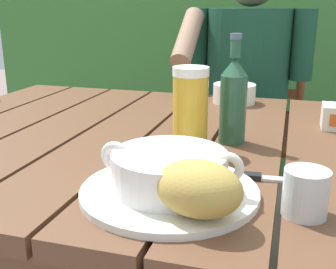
{
  "coord_description": "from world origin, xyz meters",
  "views": [
    {
      "loc": [
        0.24,
        -0.91,
        1.02
      ],
      "look_at": [
        0.03,
        -0.21,
        0.8
      ],
      "focal_mm": 45.14,
      "sensor_mm": 36.0,
      "label": 1
    }
  ],
  "objects_px": {
    "bread_roll": "(199,188)",
    "table_knife": "(259,177)",
    "serving_plate": "(169,191)",
    "person_eating": "(245,87)",
    "water_glass_small": "(306,193)",
    "beer_glass": "(190,108)",
    "beer_bottle": "(233,99)",
    "chair_near_diner": "(248,131)",
    "soup_bowl": "(169,169)",
    "diner_bowl": "(234,93)"
  },
  "relations": [
    {
      "from": "bread_roll",
      "to": "table_knife",
      "type": "relative_size",
      "value": 0.89
    },
    {
      "from": "serving_plate",
      "to": "bread_roll",
      "type": "relative_size",
      "value": 2.01
    },
    {
      "from": "person_eating",
      "to": "water_glass_small",
      "type": "relative_size",
      "value": 17.36
    },
    {
      "from": "serving_plate",
      "to": "table_knife",
      "type": "relative_size",
      "value": 1.78
    },
    {
      "from": "serving_plate",
      "to": "beer_glass",
      "type": "xyz_separation_m",
      "value": [
        -0.02,
        0.24,
        0.08
      ]
    },
    {
      "from": "bread_roll",
      "to": "beer_glass",
      "type": "relative_size",
      "value": 0.83
    },
    {
      "from": "beer_bottle",
      "to": "serving_plate",
      "type": "bearing_deg",
      "value": -100.71
    },
    {
      "from": "chair_near_diner",
      "to": "serving_plate",
      "type": "bearing_deg",
      "value": -90.31
    },
    {
      "from": "chair_near_diner",
      "to": "beer_glass",
      "type": "relative_size",
      "value": 5.4
    },
    {
      "from": "bread_roll",
      "to": "table_knife",
      "type": "height_order",
      "value": "bread_roll"
    },
    {
      "from": "person_eating",
      "to": "serving_plate",
      "type": "xyz_separation_m",
      "value": [
        -0.0,
        -1.04,
        0.01
      ]
    },
    {
      "from": "person_eating",
      "to": "soup_bowl",
      "type": "xyz_separation_m",
      "value": [
        -0.0,
        -1.04,
        0.05
      ]
    },
    {
      "from": "chair_near_diner",
      "to": "bread_roll",
      "type": "bearing_deg",
      "value": -87.5
    },
    {
      "from": "beer_bottle",
      "to": "diner_bowl",
      "type": "bearing_deg",
      "value": 97.16
    },
    {
      "from": "person_eating",
      "to": "beer_bottle",
      "type": "xyz_separation_m",
      "value": [
        0.05,
        -0.74,
        0.11
      ]
    },
    {
      "from": "beer_glass",
      "to": "diner_bowl",
      "type": "height_order",
      "value": "beer_glass"
    },
    {
      "from": "serving_plate",
      "to": "soup_bowl",
      "type": "xyz_separation_m",
      "value": [
        0.0,
        -0.0,
        0.04
      ]
    },
    {
      "from": "person_eating",
      "to": "soup_bowl",
      "type": "bearing_deg",
      "value": -90.21
    },
    {
      "from": "serving_plate",
      "to": "beer_glass",
      "type": "distance_m",
      "value": 0.25
    },
    {
      "from": "soup_bowl",
      "to": "diner_bowl",
      "type": "bearing_deg",
      "value": 89.46
    },
    {
      "from": "chair_near_diner",
      "to": "water_glass_small",
      "type": "distance_m",
      "value": 1.29
    },
    {
      "from": "person_eating",
      "to": "serving_plate",
      "type": "distance_m",
      "value": 1.04
    },
    {
      "from": "diner_bowl",
      "to": "bread_roll",
      "type": "bearing_deg",
      "value": -85.79
    },
    {
      "from": "person_eating",
      "to": "chair_near_diner",
      "type": "bearing_deg",
      "value": 89.16
    },
    {
      "from": "soup_bowl",
      "to": "serving_plate",
      "type": "bearing_deg",
      "value": 90.0
    },
    {
      "from": "diner_bowl",
      "to": "serving_plate",
      "type": "bearing_deg",
      "value": -90.54
    },
    {
      "from": "beer_glass",
      "to": "water_glass_small",
      "type": "distance_m",
      "value": 0.34
    },
    {
      "from": "person_eating",
      "to": "diner_bowl",
      "type": "relative_size",
      "value": 9.24
    },
    {
      "from": "serving_plate",
      "to": "water_glass_small",
      "type": "distance_m",
      "value": 0.21
    },
    {
      "from": "person_eating",
      "to": "serving_plate",
      "type": "bearing_deg",
      "value": -90.21
    },
    {
      "from": "soup_bowl",
      "to": "table_knife",
      "type": "height_order",
      "value": "soup_bowl"
    },
    {
      "from": "serving_plate",
      "to": "bread_roll",
      "type": "height_order",
      "value": "bread_roll"
    },
    {
      "from": "person_eating",
      "to": "serving_plate",
      "type": "relative_size",
      "value": 4.21
    },
    {
      "from": "serving_plate",
      "to": "table_knife",
      "type": "distance_m",
      "value": 0.17
    },
    {
      "from": "bread_roll",
      "to": "beer_bottle",
      "type": "distance_m",
      "value": 0.38
    },
    {
      "from": "beer_glass",
      "to": "table_knife",
      "type": "distance_m",
      "value": 0.22
    },
    {
      "from": "chair_near_diner",
      "to": "bread_roll",
      "type": "relative_size",
      "value": 6.54
    },
    {
      "from": "table_knife",
      "to": "diner_bowl",
      "type": "relative_size",
      "value": 1.23
    },
    {
      "from": "soup_bowl",
      "to": "water_glass_small",
      "type": "bearing_deg",
      "value": -2.77
    },
    {
      "from": "person_eating",
      "to": "water_glass_small",
      "type": "bearing_deg",
      "value": -78.98
    },
    {
      "from": "soup_bowl",
      "to": "chair_near_diner",
      "type": "bearing_deg",
      "value": 89.69
    },
    {
      "from": "person_eating",
      "to": "bread_roll",
      "type": "height_order",
      "value": "person_eating"
    },
    {
      "from": "chair_near_diner",
      "to": "person_eating",
      "type": "bearing_deg",
      "value": -90.84
    },
    {
      "from": "chair_near_diner",
      "to": "water_glass_small",
      "type": "bearing_deg",
      "value": -80.81
    },
    {
      "from": "water_glass_small",
      "to": "serving_plate",
      "type": "bearing_deg",
      "value": 177.23
    },
    {
      "from": "diner_bowl",
      "to": "beer_glass",
      "type": "bearing_deg",
      "value": -93.66
    },
    {
      "from": "serving_plate",
      "to": "water_glass_small",
      "type": "bearing_deg",
      "value": -2.77
    },
    {
      "from": "beer_glass",
      "to": "water_glass_small",
      "type": "height_order",
      "value": "beer_glass"
    },
    {
      "from": "person_eating",
      "to": "diner_bowl",
      "type": "height_order",
      "value": "person_eating"
    },
    {
      "from": "person_eating",
      "to": "soup_bowl",
      "type": "height_order",
      "value": "person_eating"
    }
  ]
}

